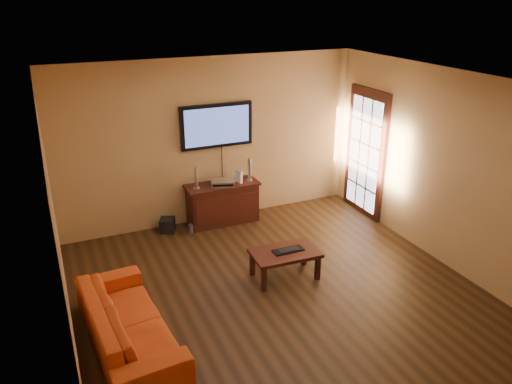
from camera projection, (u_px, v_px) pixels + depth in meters
ground_plane at (278, 292)px, 6.46m from camera, size 5.00×5.00×0.00m
room_walls at (259, 155)px, 6.35m from camera, size 5.00×5.00×5.00m
french_door at (365, 154)px, 8.42m from camera, size 0.07×1.02×2.22m
media_console at (223, 203)px, 8.27m from camera, size 1.21×0.46×0.69m
television at (217, 126)px, 7.95m from camera, size 1.20×0.08×0.71m
coffee_table at (285, 255)px, 6.68m from camera, size 0.92×0.58×0.39m
sofa at (127, 315)px, 5.37m from camera, size 0.73×2.01×0.77m
speaker_left at (196, 179)px, 7.90m from camera, size 0.10×0.10×0.36m
speaker_right at (249, 171)px, 8.23m from camera, size 0.10×0.10×0.38m
av_receiver at (223, 182)px, 8.09m from camera, size 0.45×0.39×0.09m
game_console at (239, 176)px, 8.18m from camera, size 0.08×0.15×0.20m
subwoofer at (167, 225)px, 8.03m from camera, size 0.30×0.30×0.23m
bottle at (191, 230)px, 7.91m from camera, size 0.07×0.07×0.21m
keyboard at (288, 250)px, 6.67m from camera, size 0.42×0.16×0.03m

